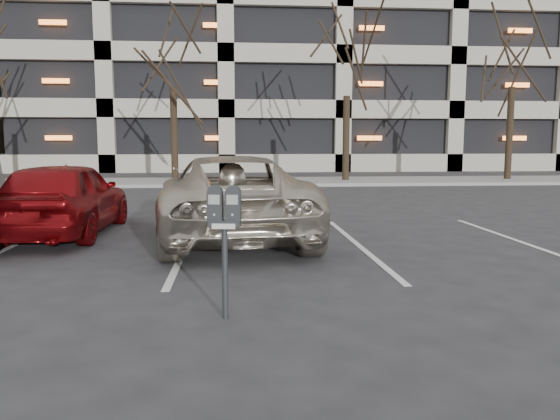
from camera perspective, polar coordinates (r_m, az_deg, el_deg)
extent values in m
plane|color=#28282B|center=(6.60, 0.66, -7.62)|extent=(140.00, 140.00, 0.00)
cube|color=gray|center=(22.42, -3.23, 2.97)|extent=(80.00, 4.00, 0.12)
cube|color=silver|center=(9.52, -26.94, -3.79)|extent=(0.10, 5.20, 0.00)
cube|color=silver|center=(8.85, -9.86, -3.88)|extent=(0.10, 5.20, 0.00)
cube|color=silver|center=(9.04, 8.15, -3.62)|extent=(0.10, 5.20, 0.00)
cube|color=silver|center=(10.04, 23.95, -3.09)|extent=(0.10, 5.20, 0.00)
cube|color=black|center=(42.90, 12.93, 16.77)|extent=(49.92, 19.20, 18.00)
cylinder|color=black|center=(22.48, -10.99, 7.57)|extent=(0.28, 0.28, 3.81)
cylinder|color=black|center=(22.82, 6.92, 7.31)|extent=(0.28, 0.28, 3.55)
cylinder|color=black|center=(25.19, 22.85, 7.26)|extent=(0.28, 0.28, 3.97)
cylinder|color=black|center=(5.24, -5.77, -6.49)|extent=(0.06, 0.06, 0.90)
cube|color=black|center=(5.15, -5.84, -1.40)|extent=(0.31, 0.14, 0.06)
cube|color=silver|center=(5.10, -5.93, -1.71)|extent=(0.22, 0.04, 0.05)
cube|color=gray|center=(5.07, -6.93, 1.08)|extent=(0.11, 0.02, 0.09)
cube|color=gray|center=(5.04, -5.03, 1.07)|extent=(0.11, 0.02, 0.09)
imported|color=beige|center=(9.61, -5.20, 1.39)|extent=(2.90, 5.42, 1.45)
cube|color=#DD4F04|center=(8.67, -7.62, 5.55)|extent=(0.10, 0.20, 0.01)
imported|color=maroon|center=(10.57, -21.60, 1.21)|extent=(1.68, 4.03, 1.37)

